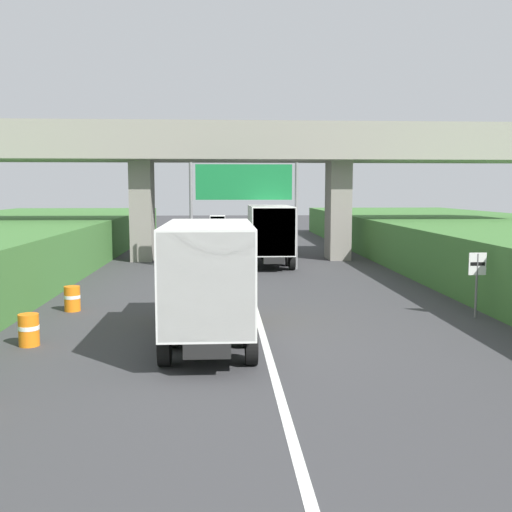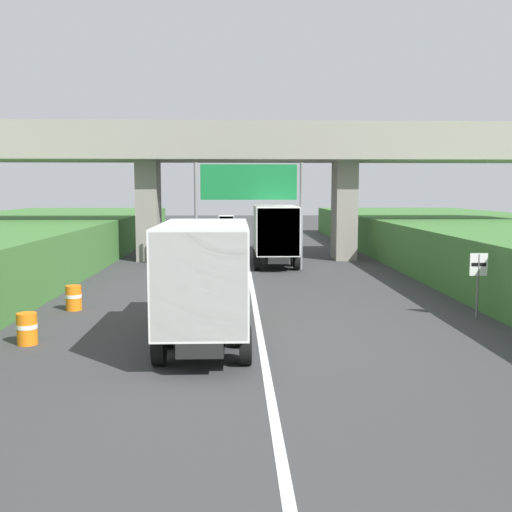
{
  "view_description": "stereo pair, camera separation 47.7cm",
  "coord_description": "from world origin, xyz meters",
  "px_view_note": "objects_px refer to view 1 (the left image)",
  "views": [
    {
      "loc": [
        -1.2,
        -1.26,
        4.33
      ],
      "look_at": [
        0.0,
        19.48,
        2.0
      ],
      "focal_mm": 41.44,
      "sensor_mm": 36.0,
      "label": 1
    },
    {
      "loc": [
        -0.73,
        -1.28,
        4.33
      ],
      "look_at": [
        0.0,
        19.48,
        2.0
      ],
      "focal_mm": 41.44,
      "sensor_mm": 36.0,
      "label": 2
    }
  ],
  "objects_px": {
    "construction_barrel_2": "(29,330)",
    "truck_yellow": "(210,275)",
    "car_white": "(218,224)",
    "overhead_highway_sign": "(244,190)",
    "truck_black": "(269,232)",
    "construction_barrel_3": "(72,298)",
    "speed_limit_sign": "(477,275)"
  },
  "relations": [
    {
      "from": "car_white",
      "to": "construction_barrel_2",
      "type": "distance_m",
      "value": 44.64
    },
    {
      "from": "overhead_highway_sign",
      "to": "construction_barrel_2",
      "type": "relative_size",
      "value": 6.53
    },
    {
      "from": "overhead_highway_sign",
      "to": "truck_black",
      "type": "relative_size",
      "value": 0.81
    },
    {
      "from": "truck_yellow",
      "to": "overhead_highway_sign",
      "type": "bearing_deg",
      "value": 84.21
    },
    {
      "from": "construction_barrel_2",
      "to": "truck_black",
      "type": "bearing_deg",
      "value": 65.13
    },
    {
      "from": "overhead_highway_sign",
      "to": "truck_black",
      "type": "xyz_separation_m",
      "value": [
        1.52,
        1.95,
        -2.39
      ]
    },
    {
      "from": "truck_black",
      "to": "construction_barrel_3",
      "type": "height_order",
      "value": "truck_black"
    },
    {
      "from": "overhead_highway_sign",
      "to": "car_white",
      "type": "distance_m",
      "value": 29.07
    },
    {
      "from": "overhead_highway_sign",
      "to": "construction_barrel_2",
      "type": "xyz_separation_m",
      "value": [
        -6.59,
        -15.54,
        -3.87
      ]
    },
    {
      "from": "speed_limit_sign",
      "to": "construction_barrel_2",
      "type": "height_order",
      "value": "speed_limit_sign"
    },
    {
      "from": "speed_limit_sign",
      "to": "construction_barrel_3",
      "type": "relative_size",
      "value": 2.48
    },
    {
      "from": "construction_barrel_2",
      "to": "truck_yellow",
      "type": "bearing_deg",
      "value": 1.85
    },
    {
      "from": "overhead_highway_sign",
      "to": "construction_barrel_3",
      "type": "height_order",
      "value": "overhead_highway_sign"
    },
    {
      "from": "construction_barrel_3",
      "to": "construction_barrel_2",
      "type": "bearing_deg",
      "value": -90.13
    },
    {
      "from": "truck_yellow",
      "to": "construction_barrel_2",
      "type": "xyz_separation_m",
      "value": [
        -5.03,
        -0.16,
        -1.47
      ]
    },
    {
      "from": "overhead_highway_sign",
      "to": "car_white",
      "type": "height_order",
      "value": "overhead_highway_sign"
    },
    {
      "from": "overhead_highway_sign",
      "to": "car_white",
      "type": "relative_size",
      "value": 1.43
    },
    {
      "from": "overhead_highway_sign",
      "to": "speed_limit_sign",
      "type": "height_order",
      "value": "overhead_highway_sign"
    },
    {
      "from": "car_white",
      "to": "construction_barrel_2",
      "type": "bearing_deg",
      "value": -96.37
    },
    {
      "from": "construction_barrel_3",
      "to": "overhead_highway_sign",
      "type": "bearing_deg",
      "value": 58.59
    },
    {
      "from": "truck_black",
      "to": "speed_limit_sign",
      "type": "bearing_deg",
      "value": -68.13
    },
    {
      "from": "truck_black",
      "to": "truck_yellow",
      "type": "relative_size",
      "value": 1.0
    },
    {
      "from": "overhead_highway_sign",
      "to": "construction_barrel_2",
      "type": "bearing_deg",
      "value": -112.98
    },
    {
      "from": "speed_limit_sign",
      "to": "overhead_highway_sign",
      "type": "bearing_deg",
      "value": 120.22
    },
    {
      "from": "car_white",
      "to": "construction_barrel_3",
      "type": "height_order",
      "value": "car_white"
    },
    {
      "from": "overhead_highway_sign",
      "to": "truck_yellow",
      "type": "bearing_deg",
      "value": -95.79
    },
    {
      "from": "truck_yellow",
      "to": "car_white",
      "type": "height_order",
      "value": "truck_yellow"
    },
    {
      "from": "construction_barrel_2",
      "to": "overhead_highway_sign",
      "type": "bearing_deg",
      "value": 67.02
    },
    {
      "from": "car_white",
      "to": "construction_barrel_2",
      "type": "xyz_separation_m",
      "value": [
        -4.95,
        -44.36,
        -0.4
      ]
    },
    {
      "from": "truck_yellow",
      "to": "construction_barrel_3",
      "type": "bearing_deg",
      "value": 137.47
    },
    {
      "from": "truck_black",
      "to": "car_white",
      "type": "bearing_deg",
      "value": 96.7
    },
    {
      "from": "truck_black",
      "to": "car_white",
      "type": "xyz_separation_m",
      "value": [
        -3.15,
        26.86,
        -1.08
      ]
    }
  ]
}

